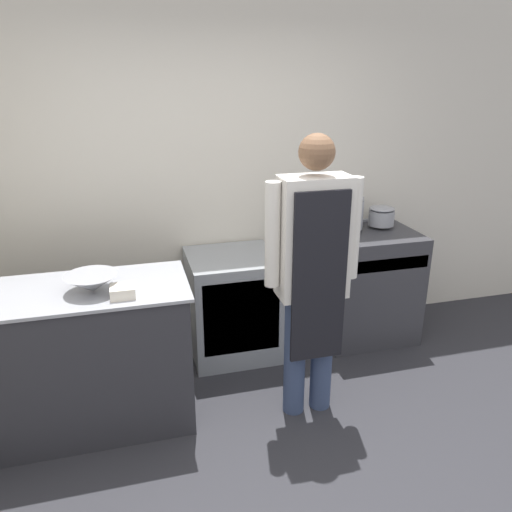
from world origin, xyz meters
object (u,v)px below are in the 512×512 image
object	(u,v)px
fridge_unit	(233,305)
plastic_tub	(123,291)
sauce_pot	(381,216)
stock_pot	(346,211)
stove	(366,284)
person_cook	(313,266)
mixing_bowl	(92,283)

from	to	relation	value
fridge_unit	plastic_tub	world-z (taller)	plastic_tub
plastic_tub	sauce_pot	world-z (taller)	sauce_pot
fridge_unit	stock_pot	xyz separation A→B (m)	(0.96, 0.09, 0.67)
stove	fridge_unit	world-z (taller)	stove
fridge_unit	person_cook	size ratio (longest dim) A/B	0.45
fridge_unit	mixing_bowl	size ratio (longest dim) A/B	2.64
stove	mixing_bowl	bearing A→B (deg)	-162.71
stove	plastic_tub	bearing A→B (deg)	-158.18
plastic_tub	sauce_pot	bearing A→B (deg)	22.98
fridge_unit	plastic_tub	bearing A→B (deg)	-135.36
person_cook	sauce_pot	distance (m)	1.36
plastic_tub	stock_pot	xyz separation A→B (m)	(1.77, 0.89, 0.11)
fridge_unit	mixing_bowl	world-z (taller)	mixing_bowl
stove	person_cook	distance (m)	1.30
stove	stock_pot	world-z (taller)	stock_pot
stock_pot	sauce_pot	xyz separation A→B (m)	(0.32, 0.00, -0.06)
fridge_unit	person_cook	xyz separation A→B (m)	(0.31, -0.86, 0.62)
stove	plastic_tub	size ratio (longest dim) A/B	6.79
stove	fridge_unit	xyz separation A→B (m)	(-1.14, 0.02, -0.05)
fridge_unit	stock_pot	distance (m)	1.18
fridge_unit	person_cook	distance (m)	1.10
fridge_unit	stock_pot	size ratio (longest dim) A/B	2.88
stock_pot	sauce_pot	size ratio (longest dim) A/B	1.35
person_cook	sauce_pot	xyz separation A→B (m)	(0.97, 0.95, -0.01)
sauce_pot	plastic_tub	bearing A→B (deg)	-157.02
stove	stock_pot	size ratio (longest dim) A/B	3.30
mixing_bowl	stock_pot	bearing A→B (deg)	21.60
fridge_unit	stock_pot	world-z (taller)	stock_pot
fridge_unit	stove	bearing A→B (deg)	-0.90
plastic_tub	stock_pot	world-z (taller)	stock_pot
mixing_bowl	plastic_tub	size ratio (longest dim) A/B	2.24
mixing_bowl	person_cook	bearing A→B (deg)	-8.00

